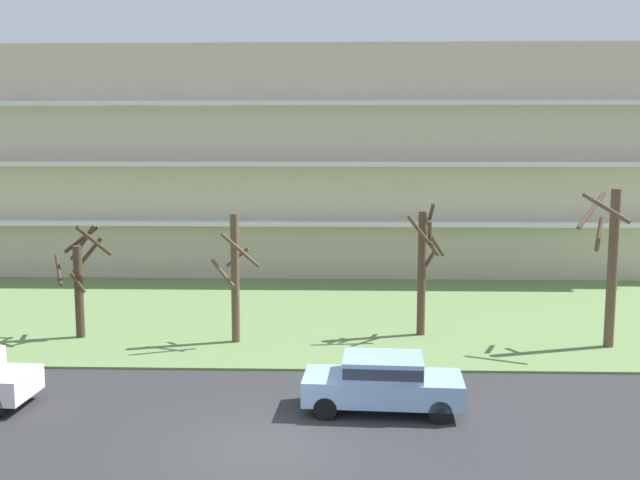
# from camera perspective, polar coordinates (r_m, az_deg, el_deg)

# --- Properties ---
(ground) EXTENTS (160.00, 160.00, 0.00)m
(ground) POSITION_cam_1_polar(r_m,az_deg,el_deg) (18.92, -4.43, -15.65)
(ground) COLOR #2D2D30
(grass_lawn_strip) EXTENTS (80.00, 16.00, 0.08)m
(grass_lawn_strip) POSITION_cam_1_polar(r_m,az_deg,el_deg) (32.21, -1.74, -5.72)
(grass_lawn_strip) COLOR #66844C
(grass_lawn_strip) RESTS_ON ground
(apartment_building) EXTENTS (42.91, 11.87, 12.64)m
(apartment_building) POSITION_cam_1_polar(r_m,az_deg,el_deg) (44.79, -0.71, 6.14)
(apartment_building) COLOR beige
(apartment_building) RESTS_ON ground
(tree_far_left) EXTENTS (2.20, 2.06, 4.49)m
(tree_far_left) POSITION_cam_1_polar(r_m,az_deg,el_deg) (29.27, -18.13, -2.86)
(tree_far_left) COLOR #423023
(tree_far_left) RESTS_ON ground
(tree_left) EXTENTS (1.88, 1.52, 4.88)m
(tree_left) POSITION_cam_1_polar(r_m,az_deg,el_deg) (27.23, -6.61, -2.82)
(tree_left) COLOR brown
(tree_left) RESTS_ON ground
(tree_center) EXTENTS (1.57, 1.46, 5.23)m
(tree_center) POSITION_cam_1_polar(r_m,az_deg,el_deg) (28.31, 8.02, -2.09)
(tree_center) COLOR #4C3828
(tree_center) RESTS_ON ground
(tree_right) EXTENTS (1.53, 2.62, 5.82)m
(tree_right) POSITION_cam_1_polar(r_m,az_deg,el_deg) (28.34, 21.58, -1.54)
(tree_right) COLOR brown
(tree_right) RESTS_ON ground
(sedan_blue_center_left) EXTENTS (4.50, 2.06, 1.57)m
(sedan_blue_center_left) POSITION_cam_1_polar(r_m,az_deg,el_deg) (20.88, 4.89, -10.83)
(sedan_blue_center_left) COLOR #8CB2E0
(sedan_blue_center_left) RESTS_ON ground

